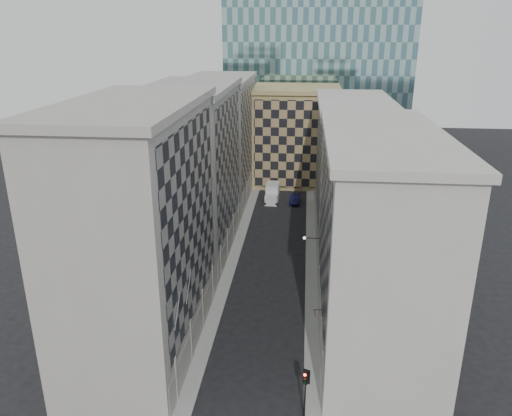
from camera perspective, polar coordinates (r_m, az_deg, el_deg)
The scene contains 15 objects.
sidewalk_west at distance 67.55m, azimuth -2.65°, elevation -5.89°, with size 1.50×100.00×0.15m, color gray.
sidewalk_east at distance 66.94m, azimuth 6.33°, elevation -6.25°, with size 1.50×100.00×0.15m, color gray.
bldg_left_a at distance 47.12m, azimuth -13.01°, elevation -2.59°, with size 10.80×22.80×23.70m.
bldg_left_b at distance 67.32m, azimuth -7.20°, elevation 4.14°, with size 10.80×22.80×22.70m.
bldg_left_c at distance 88.39m, azimuth -4.08°, elevation 7.70°, with size 10.80×22.80×21.70m.
bldg_right_a at distance 49.52m, azimuth 13.39°, elevation -3.38°, with size 10.80×26.80×20.70m.
bldg_right_b at distance 75.08m, azimuth 10.89°, elevation 4.42°, with size 10.80×28.80×19.70m.
tan_block at distance 100.07m, azimuth 4.56°, elevation 8.32°, with size 16.80×14.80×18.80m.
church_tower at distance 112.23m, azimuth 3.92°, elevation 18.60°, with size 7.20×7.20×51.50m.
flagpoles_left at distance 43.14m, azimuth -8.31°, elevation -10.13°, with size 0.10×6.33×2.33m.
bracket_lamp at distance 58.92m, azimuth 5.73°, elevation -3.43°, with size 1.98×0.36×0.36m.
traffic_light at distance 41.28m, azimuth 5.67°, elevation -19.42°, with size 0.56×0.55×4.47m.
box_truck at distance 89.72m, azimuth 1.88°, elevation 1.64°, with size 2.41×5.65×3.07m.
dark_car at distance 89.08m, azimuth 4.51°, elevation 1.08°, with size 1.65×4.74×1.56m, color #0E0F35.
shop_sign at distance 48.93m, azimuth 6.80°, elevation -11.81°, with size 0.76×0.67×0.76m.
Camera 1 is at (3.88, -30.13, 29.45)m, focal length 35.00 mm.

